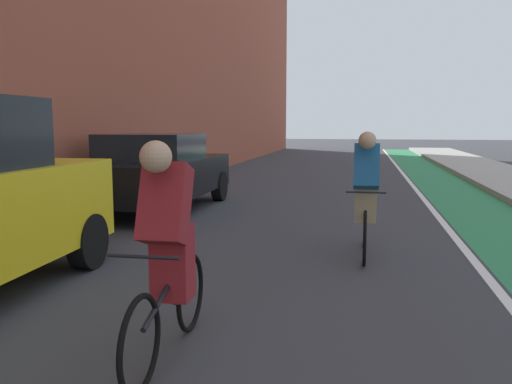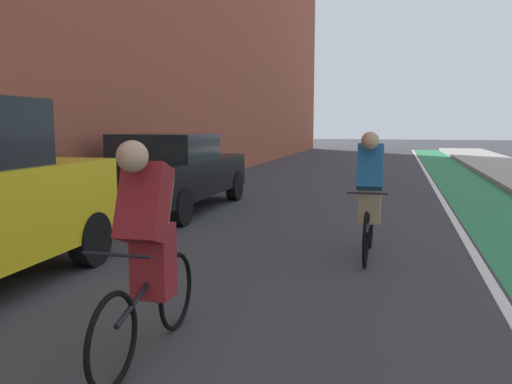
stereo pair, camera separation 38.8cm
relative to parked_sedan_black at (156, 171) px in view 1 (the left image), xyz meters
The scene contains 6 objects.
ground_plane 4.30m from the parked_sedan_black, 44.16° to the left, with size 98.42×98.42×0.00m, color #38383D.
bike_lane_paint 8.06m from the parked_sedan_black, 38.06° to the left, with size 1.60×44.74×0.00m, color #2D8451.
lane_divider_stripe 7.38m from the parked_sedan_black, 42.40° to the left, with size 0.12×44.74×0.00m, color white.
parked_sedan_black is the anchor object (origin of this frame).
cyclist_mid 6.72m from the parked_sedan_black, 66.91° to the right, with size 0.48×1.70×1.60m.
cyclist_trailing 4.93m from the parked_sedan_black, 34.65° to the right, with size 0.48×1.73×1.62m.
Camera 1 is at (0.96, 5.75, 1.71)m, focal length 36.63 mm.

